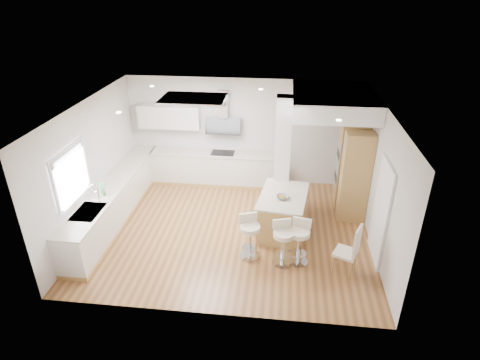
# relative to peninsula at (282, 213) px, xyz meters

# --- Properties ---
(ground) EXTENTS (6.00, 6.00, 0.00)m
(ground) POSITION_rel_peninsula_xyz_m (-1.12, -0.12, -0.45)
(ground) COLOR #986538
(ground) RESTS_ON ground
(ceiling) EXTENTS (6.00, 5.00, 0.02)m
(ceiling) POSITION_rel_peninsula_xyz_m (-1.12, -0.12, -0.45)
(ceiling) COLOR white
(ceiling) RESTS_ON ground
(wall_back) EXTENTS (6.00, 0.04, 2.80)m
(wall_back) POSITION_rel_peninsula_xyz_m (-1.12, 2.38, 0.95)
(wall_back) COLOR beige
(wall_back) RESTS_ON ground
(wall_left) EXTENTS (0.04, 5.00, 2.80)m
(wall_left) POSITION_rel_peninsula_xyz_m (-4.12, -0.12, 0.95)
(wall_left) COLOR beige
(wall_left) RESTS_ON ground
(wall_right) EXTENTS (0.04, 5.00, 2.80)m
(wall_right) POSITION_rel_peninsula_xyz_m (1.88, -0.12, 0.95)
(wall_right) COLOR beige
(wall_right) RESTS_ON ground
(skylight) EXTENTS (4.10, 2.10, 0.06)m
(skylight) POSITION_rel_peninsula_xyz_m (-1.91, 0.48, 2.32)
(skylight) COLOR white
(skylight) RESTS_ON ground
(window_left) EXTENTS (0.06, 1.28, 1.07)m
(window_left) POSITION_rel_peninsula_xyz_m (-4.07, -1.02, 1.24)
(window_left) COLOR silver
(window_left) RESTS_ON ground
(doorway_right) EXTENTS (0.05, 1.00, 2.10)m
(doorway_right) POSITION_rel_peninsula_xyz_m (1.86, -0.72, 0.55)
(doorway_right) COLOR #463D37
(doorway_right) RESTS_ON ground
(counter_left) EXTENTS (0.63, 4.50, 1.35)m
(counter_left) POSITION_rel_peninsula_xyz_m (-3.82, 0.11, 0.01)
(counter_left) COLOR tan
(counter_left) RESTS_ON ground
(counter_back) EXTENTS (3.62, 0.63, 2.50)m
(counter_back) POSITION_rel_peninsula_xyz_m (-2.03, 2.10, 0.25)
(counter_back) COLOR tan
(counter_back) RESTS_ON ground
(pillar) EXTENTS (0.35, 0.35, 2.80)m
(pillar) POSITION_rel_peninsula_xyz_m (-0.07, 0.83, 0.95)
(pillar) COLOR white
(pillar) RESTS_ON ground
(soffit) EXTENTS (1.78, 2.20, 0.40)m
(soffit) POSITION_rel_peninsula_xyz_m (0.98, 1.28, 2.15)
(soffit) COLOR white
(soffit) RESTS_ON ground
(oven_column) EXTENTS (0.63, 1.21, 2.10)m
(oven_column) POSITION_rel_peninsula_xyz_m (1.56, 1.10, 0.60)
(oven_column) COLOR tan
(oven_column) RESTS_ON ground
(peninsula) EXTENTS (1.15, 1.58, 0.96)m
(peninsula) POSITION_rel_peninsula_xyz_m (0.00, 0.00, 0.00)
(peninsula) COLOR tan
(peninsula) RESTS_ON ground
(bar_stool_a) EXTENTS (0.53, 0.53, 0.93)m
(bar_stool_a) POSITION_rel_peninsula_xyz_m (-0.63, -0.99, 0.07)
(bar_stool_a) COLOR silver
(bar_stool_a) RESTS_ON ground
(bar_stool_b) EXTENTS (0.52, 0.52, 0.92)m
(bar_stool_b) POSITION_rel_peninsula_xyz_m (0.03, -1.14, 0.07)
(bar_stool_b) COLOR silver
(bar_stool_b) RESTS_ON ground
(bar_stool_c) EXTENTS (0.50, 0.50, 0.93)m
(bar_stool_c) POSITION_rel_peninsula_xyz_m (0.34, -1.06, 0.07)
(bar_stool_c) COLOR silver
(bar_stool_c) RESTS_ON ground
(dining_chair) EXTENTS (0.53, 0.53, 1.04)m
(dining_chair) POSITION_rel_peninsula_xyz_m (1.28, -1.29, 0.10)
(dining_chair) COLOR beige
(dining_chair) RESTS_ON ground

